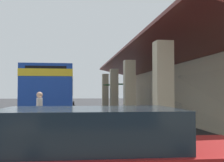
% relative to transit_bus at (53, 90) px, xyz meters
% --- Properties ---
extents(ground, '(120.00, 120.00, 0.00)m').
position_rel_transit_bus_xyz_m(ground, '(-0.10, 6.20, -1.85)').
color(ground, '#2D2D30').
extents(curb_strip, '(27.01, 0.50, 0.12)m').
position_rel_transit_bus_xyz_m(curb_strip, '(2.22, 3.27, -1.79)').
color(curb_strip, '#9E998E').
rests_on(curb_strip, ground).
extents(transit_bus, '(11.22, 2.87, 3.34)m').
position_rel_transit_bus_xyz_m(transit_bus, '(0.00, 0.00, 0.00)').
color(transit_bus, '#193D9E').
rests_on(transit_bus, ground).
extents(parked_sedan_red, '(2.51, 4.44, 1.47)m').
position_rel_transit_bus_xyz_m(parked_sedan_red, '(15.55, 1.69, -1.10)').
color(parked_sedan_red, maroon).
rests_on(parked_sedan_red, ground).
extents(pedestrian, '(0.69, 0.46, 1.71)m').
position_rel_transit_bus_xyz_m(pedestrian, '(8.70, 0.09, -0.89)').
color(pedestrian, navy).
rests_on(pedestrian, ground).
extents(potted_palm, '(1.76, 1.85, 2.42)m').
position_rel_transit_bus_xyz_m(potted_palm, '(-3.03, 4.65, -1.17)').
color(potted_palm, brown).
rests_on(potted_palm, ground).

